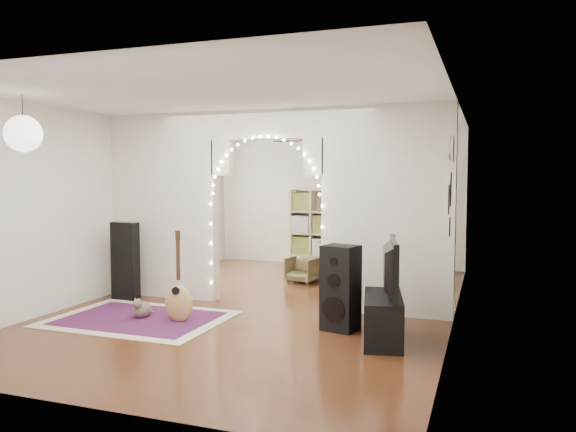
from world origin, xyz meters
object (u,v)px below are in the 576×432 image
(floor_speaker, at_px, (340,288))
(acoustic_guitar, at_px, (178,288))
(dining_table, at_px, (362,244))
(dining_chair_right, at_px, (302,270))
(dining_chair_left, at_px, (322,263))
(bookcase, at_px, (334,234))
(media_console, at_px, (383,319))

(floor_speaker, bearing_deg, acoustic_guitar, -157.16)
(dining_table, bearing_deg, dining_chair_right, -168.52)
(floor_speaker, height_order, dining_chair_left, floor_speaker)
(bookcase, bearing_deg, dining_table, -10.95)
(media_console, relative_size, dining_chair_left, 2.08)
(media_console, bearing_deg, dining_table, 95.19)
(bookcase, xyz_separation_m, dining_table, (0.56, -0.39, -0.11))
(bookcase, bearing_deg, floor_speaker, -50.00)
(dining_chair_left, bearing_deg, floor_speaker, -59.18)
(acoustic_guitar, relative_size, dining_chair_left, 2.00)
(bookcase, height_order, dining_chair_right, bookcase)
(media_console, relative_size, dining_table, 0.78)
(acoustic_guitar, distance_m, floor_speaker, 1.98)
(floor_speaker, distance_m, dining_chair_right, 2.98)
(acoustic_guitar, relative_size, dining_table, 0.75)
(dining_chair_left, bearing_deg, dining_table, -28.95)
(floor_speaker, relative_size, dining_chair_left, 2.06)
(dining_table, relative_size, dining_chair_left, 2.67)
(dining_table, bearing_deg, bookcase, 151.73)
(bookcase, height_order, dining_chair_left, bookcase)
(floor_speaker, height_order, media_console, floor_speaker)
(floor_speaker, bearing_deg, bookcase, 119.53)
(floor_speaker, distance_m, dining_chair_left, 3.71)
(dining_table, distance_m, dining_chair_left, 1.25)
(bookcase, distance_m, dining_chair_right, 0.86)
(acoustic_guitar, bearing_deg, dining_chair_right, 59.36)
(floor_speaker, xyz_separation_m, dining_table, (-0.34, 2.73, 0.19))
(bookcase, bearing_deg, dining_chair_right, -108.28)
(acoustic_guitar, height_order, dining_table, acoustic_guitar)
(media_console, xyz_separation_m, dining_table, (-0.89, 3.02, 0.43))
(floor_speaker, xyz_separation_m, media_console, (0.55, -0.28, -0.24))
(bookcase, height_order, dining_table, bookcase)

